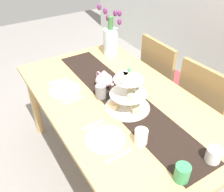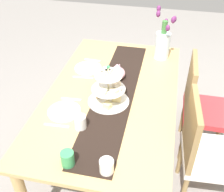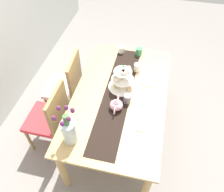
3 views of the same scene
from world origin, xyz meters
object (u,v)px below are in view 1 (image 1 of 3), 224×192
fork_left (57,81)px  knife_right (119,156)px  knife_left (73,100)px  mug_white_text (141,137)px  cream_jug (214,155)px  fork_right (93,125)px  tulip_vase (111,39)px  dining_table (118,110)px  dinner_plate_right (105,139)px  dinner_plate_left (65,90)px  chair_right (206,108)px  mug_grey (101,91)px  chair_left (164,79)px  mug_orange (182,173)px  teapot (104,80)px  tiered_cake_stand (128,95)px

fork_left → knife_right: 0.88m
knife_left → mug_white_text: mug_white_text is taller
cream_jug → fork_right: cream_jug is taller
tulip_vase → mug_white_text: 1.14m
dining_table → cream_jug: 0.74m
dinner_plate_right → dinner_plate_left: bearing=180.0°
fork_left → dinner_plate_left: bearing=0.0°
chair_right → cream_jug: 0.81m
tulip_vase → knife_left: bearing=-51.5°
tulip_vase → knife_right: 1.23m
dinner_plate_right → knife_right: dinner_plate_right is taller
fork_left → mug_grey: mug_grey is taller
chair_right → fork_left: size_ratio=6.07×
chair_left → fork_right: chair_left is taller
chair_right → mug_orange: (0.50, -0.81, 0.27)m
knife_left → dinner_plate_right: 0.44m
dinner_plate_right → mug_white_text: (0.13, 0.16, 0.04)m
knife_left → mug_orange: (0.87, 0.18, 0.04)m
knife_left → knife_right: same height
dining_table → fork_right: bearing=-62.3°
fork_left → fork_right: size_ratio=1.00×
dinner_plate_right → mug_white_text: 0.21m
chair_right → knife_left: chair_right is taller
dining_table → dinner_plate_left: size_ratio=7.37×
chair_left → knife_left: (0.14, -0.99, 0.23)m
dinner_plate_left → mug_grey: (0.21, 0.19, 0.05)m
chair_right → fork_right: size_ratio=6.07×
fork_left → dinner_plate_right: (0.73, 0.00, 0.00)m
chair_left → teapot: chair_left is taller
dinner_plate_left → mug_grey: mug_grey is taller
chair_left → mug_grey: (0.21, -0.80, 0.28)m
knife_left → dining_table: bearing=60.9°
dining_table → knife_right: 0.52m
chair_left → fork_left: 1.02m
teapot → fork_right: 0.44m
cream_jug → dinner_plate_left: bearing=-158.3°
dining_table → fork_left: bearing=-148.1°
mug_orange → tulip_vase: bearing=162.8°
chair_left → chair_right: 0.51m
tulip_vase → fork_left: bearing=-72.7°
tiered_cake_stand → knife_left: (-0.27, -0.28, -0.10)m
chair_left → fork_left: bearing=-98.7°
teapot → mug_grey: size_ratio=2.51×
tiered_cake_stand → mug_white_text: bearing=-21.5°
mug_white_text → cream_jug: bearing=39.0°
dining_table → fork_right: (0.14, -0.28, 0.10)m
cream_jug → teapot: bearing=-172.0°
tulip_vase → knife_left: (0.48, -0.60, -0.15)m
tiered_cake_stand → knife_right: size_ratio=1.79×
fork_left → fork_right: bearing=0.0°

